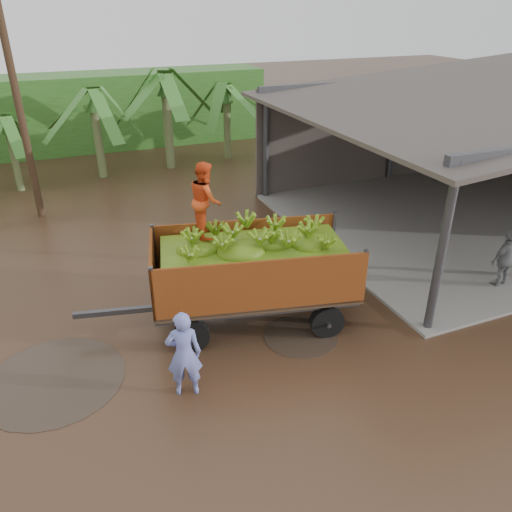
{
  "coord_description": "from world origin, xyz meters",
  "views": [
    {
      "loc": [
        -1.99,
        -10.95,
        6.74
      ],
      "look_at": [
        2.02,
        -1.27,
        1.39
      ],
      "focal_mm": 35.0,
      "sensor_mm": 36.0,
      "label": 1
    }
  ],
  "objects": [
    {
      "name": "ground",
      "position": [
        0.0,
        0.0,
        0.0
      ],
      "size": [
        100.0,
        100.0,
        0.0
      ],
      "primitive_type": "plane",
      "color": "black",
      "rests_on": "ground"
    },
    {
      "name": "packing_shed",
      "position": [
        11.77,
        1.77,
        2.5
      ],
      "size": [
        12.78,
        10.8,
        4.76
      ],
      "color": "gray",
      "rests_on": "ground"
    },
    {
      "name": "man_grey",
      "position": [
        8.33,
        -2.89,
        0.82
      ],
      "size": [
        0.97,
        0.43,
        1.63
      ],
      "primitive_type": "imported",
      "rotation": [
        0.0,
        0.0,
        3.18
      ],
      "color": "gray",
      "rests_on": "ground"
    },
    {
      "name": "banana_trailer",
      "position": [
        1.73,
        -1.76,
        1.39
      ],
      "size": [
        6.41,
        3.13,
        3.77
      ],
      "rotation": [
        0.0,
        0.0,
        -0.22
      ],
      "color": "#A74D17",
      "rests_on": "ground"
    },
    {
      "name": "man_blue",
      "position": [
        -0.39,
        -3.6,
        0.91
      ],
      "size": [
        0.75,
        0.58,
        1.82
      ],
      "primitive_type": "imported",
      "rotation": [
        0.0,
        0.0,
        2.9
      ],
      "color": "#6F7BCA",
      "rests_on": "ground"
    },
    {
      "name": "hedge_north",
      "position": [
        -2.0,
        16.0,
        1.8
      ],
      "size": [
        22.0,
        3.0,
        3.6
      ],
      "primitive_type": "cube",
      "color": "#2D661E",
      "rests_on": "ground"
    },
    {
      "name": "utility_pole",
      "position": [
        -2.74,
        7.0,
        4.12
      ],
      "size": [
        1.2,
        0.24,
        8.14
      ],
      "color": "#47301E",
      "rests_on": "ground"
    }
  ]
}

